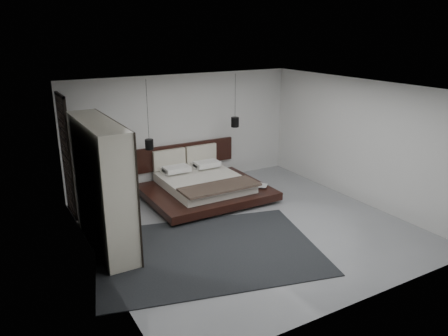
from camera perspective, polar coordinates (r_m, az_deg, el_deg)
floor at (r=9.00m, az=3.07°, el=-7.56°), size 6.00×6.00×0.00m
ceiling at (r=8.20m, az=3.40°, el=10.40°), size 6.00×6.00×0.00m
wall_back at (r=11.05m, az=-5.31°, el=4.91°), size 6.00×0.00×6.00m
wall_front at (r=6.36m, az=18.20°, el=-5.85°), size 6.00×0.00×6.00m
wall_left at (r=7.38m, az=-16.73°, el=-2.41°), size 0.00×6.00×6.00m
wall_right at (r=10.39m, az=17.26°, el=3.35°), size 0.00×6.00×6.00m
lattice_screen at (r=9.72m, az=-19.87°, el=1.49°), size 0.05×0.90×2.60m
bed at (r=10.41m, az=-2.72°, el=-2.25°), size 2.77×2.39×1.07m
book_lower at (r=10.43m, az=4.49°, el=-2.33°), size 0.30×0.34×0.03m
book_upper at (r=10.39m, az=4.50°, el=-2.27°), size 0.35×0.35×0.02m
pendant_left at (r=10.04m, az=-9.74°, el=3.08°), size 0.19×0.19×1.58m
pendant_right at (r=10.94m, az=1.44°, el=6.02°), size 0.20×0.20×1.31m
wardrobe at (r=8.14m, az=-15.67°, el=-2.13°), size 0.56×2.39×2.34m
rug at (r=8.04m, az=-2.09°, el=-10.79°), size 4.49×3.68×0.02m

